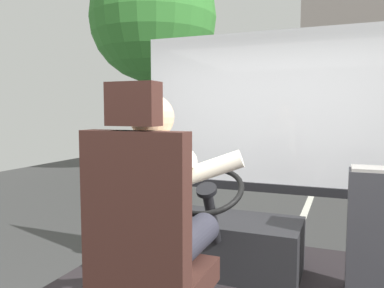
{
  "coord_description": "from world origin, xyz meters",
  "views": [
    {
      "loc": [
        0.61,
        -1.88,
        1.84
      ],
      "look_at": [
        -0.61,
        1.16,
        1.55
      ],
      "focal_mm": 35.44,
      "sensor_mm": 36.0,
      "label": 1
    }
  ],
  "objects_px": {
    "bus_driver": "(159,206)",
    "steering_console": "(227,242)",
    "driver_seat": "(147,254)",
    "fare_box": "(369,233)"
  },
  "relations": [
    {
      "from": "driver_seat",
      "to": "bus_driver",
      "type": "xyz_separation_m",
      "value": [
        0.0,
        0.12,
        0.2
      ]
    },
    {
      "from": "fare_box",
      "to": "steering_console",
      "type": "bearing_deg",
      "value": 176.05
    },
    {
      "from": "steering_console",
      "to": "driver_seat",
      "type": "bearing_deg",
      "value": -90.0
    },
    {
      "from": "driver_seat",
      "to": "steering_console",
      "type": "relative_size",
      "value": 1.22
    },
    {
      "from": "driver_seat",
      "to": "bus_driver",
      "type": "distance_m",
      "value": 0.23
    },
    {
      "from": "bus_driver",
      "to": "driver_seat",
      "type": "bearing_deg",
      "value": -90.0
    },
    {
      "from": "bus_driver",
      "to": "fare_box",
      "type": "bearing_deg",
      "value": 47.67
    },
    {
      "from": "driver_seat",
      "to": "fare_box",
      "type": "bearing_deg",
      "value": 50.67
    },
    {
      "from": "driver_seat",
      "to": "fare_box",
      "type": "xyz_separation_m",
      "value": [
        0.98,
        1.2,
        -0.15
      ]
    },
    {
      "from": "bus_driver",
      "to": "steering_console",
      "type": "bearing_deg",
      "value": 90.0
    }
  ]
}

